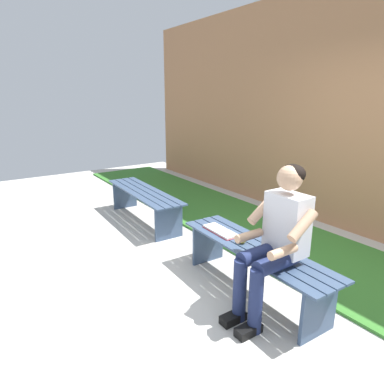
{
  "coord_description": "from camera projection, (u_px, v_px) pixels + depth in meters",
  "views": [
    {
      "loc": [
        -2.0,
        2.05,
        1.78
      ],
      "look_at": [
        0.78,
        0.15,
        0.81
      ],
      "focal_mm": 31.66,
      "sensor_mm": 36.0,
      "label": 1
    }
  ],
  "objects": [
    {
      "name": "bench_far",
      "position": [
        144.0,
        198.0,
        4.87
      ],
      "size": [
        1.75,
        0.49,
        0.46
      ],
      "rotation": [
        0.0,
        0.0,
        -0.03
      ],
      "color": "#384C6B",
      "rests_on": "ground"
    },
    {
      "name": "bench_near",
      "position": [
        254.0,
        258.0,
        3.09
      ],
      "size": [
        1.7,
        0.49,
        0.46
      ],
      "rotation": [
        0.0,
        0.0,
        -0.03
      ],
      "color": "#384C6B",
      "rests_on": "ground"
    },
    {
      "name": "brick_wall",
      "position": [
        357.0,
        110.0,
        4.35
      ],
      "size": [
        9.5,
        0.24,
        3.19
      ],
      "primitive_type": "cube",
      "color": "#B27A51",
      "rests_on": "ground"
    },
    {
      "name": "person_seated",
      "position": [
        276.0,
        237.0,
        2.68
      ],
      "size": [
        0.5,
        0.69,
        1.27
      ],
      "color": "silver",
      "rests_on": "ground"
    },
    {
      "name": "book_open",
      "position": [
        220.0,
        231.0,
        3.38
      ],
      "size": [
        0.42,
        0.17,
        0.02
      ],
      "rotation": [
        0.0,
        0.0,
        -0.03
      ],
      "color": "white",
      "rests_on": "bench_near"
    },
    {
      "name": "grass_strip",
      "position": [
        253.0,
        228.0,
        4.66
      ],
      "size": [
        9.0,
        1.45,
        0.03
      ],
      "primitive_type": "cube",
      "color": "#387A2D",
      "rests_on": "ground"
    },
    {
      "name": "ground_plane",
      "position": [
        107.0,
        274.0,
        3.54
      ],
      "size": [
        10.0,
        7.0,
        0.04
      ],
      "primitive_type": "cube",
      "color": "beige"
    },
    {
      "name": "apple",
      "position": [
        242.0,
        239.0,
        3.11
      ],
      "size": [
        0.08,
        0.08,
        0.08
      ],
      "primitive_type": "sphere",
      "color": "gold",
      "rests_on": "bench_near"
    }
  ]
}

